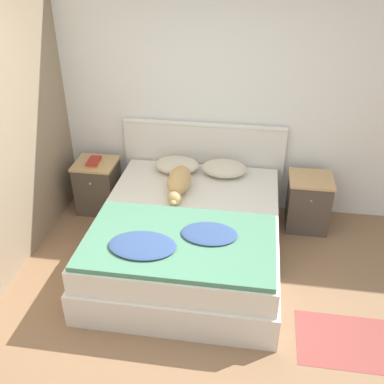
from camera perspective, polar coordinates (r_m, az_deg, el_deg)
ground_plane at (r=3.83m, az=-3.38°, el=-17.68°), size 16.00×16.00×0.00m
wall_back at (r=4.91m, az=1.32°, el=11.78°), size 9.00×0.06×2.55m
wall_side_left at (r=4.44m, az=-21.48°, el=7.56°), size 0.06×3.10×2.55m
bed at (r=4.37m, az=-0.42°, el=-5.65°), size 1.73×2.07×0.55m
headboard at (r=5.13m, az=1.46°, el=3.67°), size 1.81×0.06×1.03m
nightstand_left at (r=5.26m, az=-11.85°, el=0.80°), size 0.46×0.45×0.60m
nightstand_right at (r=5.00m, az=14.52°, el=-1.26°), size 0.46×0.45×0.60m
pillow_left at (r=4.90m, az=-1.92°, el=3.45°), size 0.48×0.37×0.15m
pillow_right at (r=4.84m, az=4.10°, el=3.02°), size 0.48×0.37×0.15m
quilt at (r=3.80m, az=-1.82°, el=-6.25°), size 1.61×0.99×0.08m
dog at (r=4.50m, az=-1.66°, el=1.30°), size 0.23×0.68×0.23m
book_stack at (r=5.10m, az=-12.34°, el=3.82°), size 0.14×0.24×0.04m
rug at (r=4.01m, az=21.12°, el=-17.52°), size 1.08×0.57×0.00m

